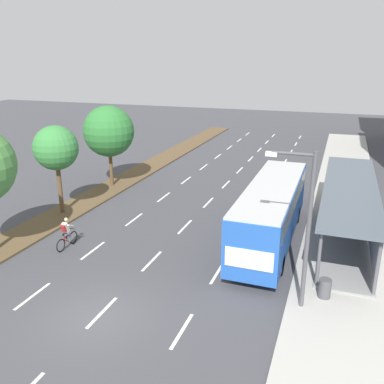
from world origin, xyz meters
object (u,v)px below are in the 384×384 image
at_px(median_tree_third, 109,131).
at_px(trash_bin, 325,288).
at_px(bus_shelter, 354,206).
at_px(streetlight, 304,221).
at_px(median_tree_second, 56,148).
at_px(cyclist, 66,234).
at_px(bus, 271,207).

bearing_deg(median_tree_third, trash_bin, -33.47).
xyz_separation_m(bus_shelter, streetlight, (-2.11, -8.50, 2.03)).
bearing_deg(median_tree_third, median_tree_second, -89.48).
bearing_deg(trash_bin, cyclist, 177.69).
bearing_deg(bus_shelter, median_tree_second, -171.17).
xyz_separation_m(bus, cyclist, (-10.26, -4.52, -1.28)).
bearing_deg(median_tree_third, cyclist, -71.78).
bearing_deg(bus_shelter, cyclist, -154.36).
bearing_deg(streetlight, trash_bin, 43.51).
distance_m(bus, cyclist, 11.29).
bearing_deg(streetlight, median_tree_second, 160.24).
distance_m(bus, median_tree_third, 15.28).
relative_size(cyclist, streetlight, 0.28).
bearing_deg(trash_bin, streetlight, -136.49).
distance_m(bus_shelter, median_tree_third, 18.62).
height_order(cyclist, trash_bin, cyclist).
height_order(bus, streetlight, streetlight).
bearing_deg(trash_bin, median_tree_second, 164.39).
distance_m(bus_shelter, cyclist, 16.17).
relative_size(median_tree_second, median_tree_third, 0.91).
distance_m(streetlight, trash_bin, 3.61).
xyz_separation_m(bus_shelter, cyclist, (-14.54, -6.98, -1.07)).
distance_m(bus_shelter, median_tree_second, 18.40).
height_order(median_tree_second, streetlight, streetlight).
bearing_deg(bus_shelter, trash_bin, -98.18).
bearing_deg(median_tree_second, median_tree_third, 90.52).
relative_size(bus_shelter, streetlight, 2.20).
xyz_separation_m(bus_shelter, bus, (-4.28, -2.46, 0.20)).
distance_m(bus, streetlight, 6.67).
xyz_separation_m(median_tree_second, streetlight, (15.89, -5.71, -0.54)).
bearing_deg(bus_shelter, streetlight, -103.96).
height_order(bus, median_tree_second, median_tree_second).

